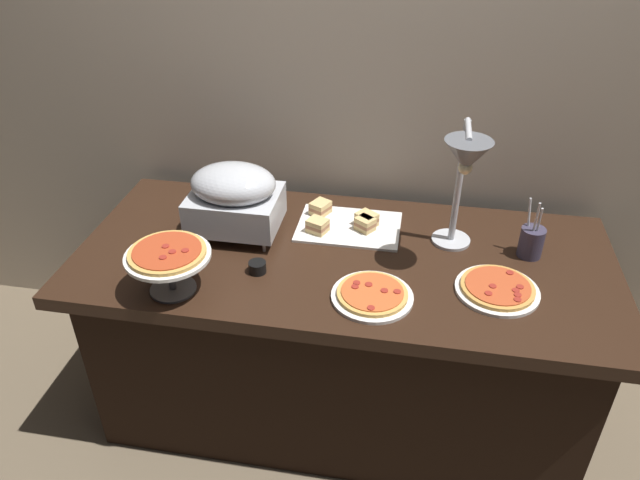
{
  "coord_description": "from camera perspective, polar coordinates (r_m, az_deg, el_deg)",
  "views": [
    {
      "loc": [
        0.22,
        -1.74,
        1.97
      ],
      "look_at": [
        -0.09,
        0.0,
        0.81
      ],
      "focal_mm": 33.69,
      "sensor_mm": 36.0,
      "label": 1
    }
  ],
  "objects": [
    {
      "name": "ground_plane",
      "position": [
        2.64,
        1.9,
        -15.07
      ],
      "size": [
        8.0,
        8.0,
        0.0
      ],
      "primitive_type": "plane",
      "color": "brown"
    },
    {
      "name": "back_wall",
      "position": [
        2.38,
        4.28,
        14.31
      ],
      "size": [
        4.4,
        0.04,
        2.4
      ],
      "primitive_type": "cube",
      "color": "#B7A893",
      "rests_on": "ground_plane"
    },
    {
      "name": "buffet_table",
      "position": [
        2.36,
        2.07,
        -8.84
      ],
      "size": [
        1.9,
        0.84,
        0.76
      ],
      "color": "black",
      "rests_on": "ground_plane"
    },
    {
      "name": "chafing_dish",
      "position": [
        2.19,
        -8.14,
        4.11
      ],
      "size": [
        0.32,
        0.25,
        0.27
      ],
      "color": "#B7BABF",
      "rests_on": "buffet_table"
    },
    {
      "name": "heat_lamp",
      "position": [
        1.95,
        13.58,
        6.83
      ],
      "size": [
        0.15,
        0.31,
        0.48
      ],
      "color": "#B7BABF",
      "rests_on": "buffet_table"
    },
    {
      "name": "pizza_plate_front",
      "position": [
        1.93,
        4.98,
        -5.22
      ],
      "size": [
        0.26,
        0.26,
        0.03
      ],
      "color": "white",
      "rests_on": "buffet_table"
    },
    {
      "name": "pizza_plate_center",
      "position": [
        2.03,
        16.5,
        -4.45
      ],
      "size": [
        0.27,
        0.27,
        0.03
      ],
      "color": "white",
      "rests_on": "buffet_table"
    },
    {
      "name": "pizza_plate_raised_stand",
      "position": [
        1.95,
        -14.23,
        -1.64
      ],
      "size": [
        0.27,
        0.27,
        0.16
      ],
      "color": "#595B60",
      "rests_on": "buffet_table"
    },
    {
      "name": "sandwich_platter",
      "position": [
        2.27,
        2.44,
        1.6
      ],
      "size": [
        0.38,
        0.27,
        0.06
      ],
      "color": "white",
      "rests_on": "buffet_table"
    },
    {
      "name": "sauce_cup_near",
      "position": [
        2.04,
        -5.97,
        -2.55
      ],
      "size": [
        0.06,
        0.06,
        0.04
      ],
      "color": "black",
      "rests_on": "buffet_table"
    },
    {
      "name": "utensil_holder",
      "position": [
        2.22,
        19.43,
        -0.14
      ],
      "size": [
        0.08,
        0.08,
        0.22
      ],
      "color": "#383347",
      "rests_on": "buffet_table"
    }
  ]
}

